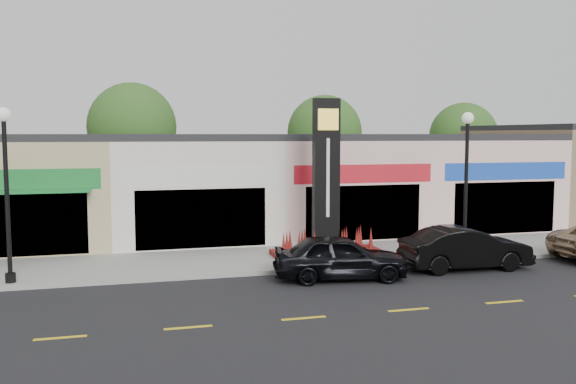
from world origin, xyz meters
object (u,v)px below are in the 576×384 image
car_black_conv (466,248)px  lamp_east_near (466,169)px  pylon_sign (326,200)px  lamp_west_near (6,177)px  car_black_sedan (340,257)px

car_black_conv → lamp_east_near: bearing=-28.3°
pylon_sign → lamp_west_near: bearing=-171.2°
pylon_sign → car_black_conv: pylon_sign is taller
pylon_sign → car_black_conv: size_ratio=1.30×
lamp_east_near → car_black_sedan: 6.47m
car_black_sedan → car_black_conv: car_black_conv is taller
lamp_west_near → car_black_sedan: lamp_west_near is taller
lamp_west_near → pylon_sign: 11.19m
lamp_west_near → car_black_conv: bearing=-5.3°
car_black_sedan → car_black_conv: size_ratio=0.96×
lamp_west_near → lamp_east_near: 16.00m
lamp_west_near → car_black_sedan: bearing=-9.2°
pylon_sign → car_black_conv: 5.44m
lamp_west_near → car_black_conv: lamp_west_near is taller
lamp_east_near → lamp_west_near: bearing=180.0°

